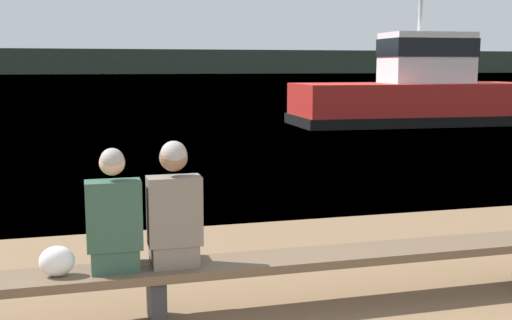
# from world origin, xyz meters

# --- Properties ---
(water_surface) EXTENTS (240.00, 240.00, 0.00)m
(water_surface) POSITION_xyz_m (0.00, 125.60, 0.00)
(water_surface) COLOR #5684A3
(water_surface) RESTS_ON ground
(far_shoreline) EXTENTS (600.00, 12.00, 5.52)m
(far_shoreline) POSITION_xyz_m (0.00, 149.89, 2.76)
(far_shoreline) COLOR #2D3D2D
(far_shoreline) RESTS_ON ground
(bench_main) EXTENTS (7.53, 0.46, 0.45)m
(bench_main) POSITION_xyz_m (-0.42, 2.71, 0.37)
(bench_main) COLOR brown
(bench_main) RESTS_ON ground
(person_left) EXTENTS (0.41, 0.40, 0.95)m
(person_left) POSITION_xyz_m (-0.72, 2.72, 0.85)
(person_left) COLOR #2D4C3D
(person_left) RESTS_ON bench_main
(person_right) EXTENTS (0.41, 0.40, 0.99)m
(person_right) POSITION_xyz_m (-0.27, 2.72, 0.88)
(person_right) COLOR #70665B
(person_right) RESTS_ON bench_main
(shopping_bag) EXTENTS (0.26, 0.17, 0.23)m
(shopping_bag) POSITION_xyz_m (-1.15, 2.69, 0.56)
(shopping_bag) COLOR white
(shopping_bag) RESTS_ON bench_main
(tugboat_red) EXTENTS (8.47, 3.44, 6.07)m
(tugboat_red) POSITION_xyz_m (10.17, 17.62, 0.98)
(tugboat_red) COLOR red
(tugboat_red) RESTS_ON water_surface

